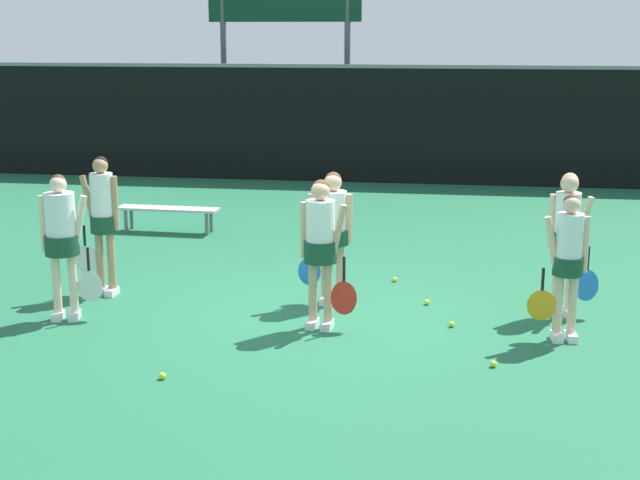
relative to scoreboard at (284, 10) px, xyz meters
name	(u,v)px	position (x,y,z in m)	size (l,w,h in m)	color
ground_plane	(320,315)	(2.47, -10.87, -3.79)	(140.00, 140.00, 0.00)	#216642
fence_windscreen	(385,124)	(2.47, -1.23, -2.47)	(60.00, 0.08, 2.61)	black
scoreboard	(284,10)	(0.00, 0.00, 0.00)	(3.60, 0.15, 4.87)	#515156
bench_courtside	(168,211)	(-0.74, -6.77, -3.43)	(1.75, 0.42, 0.42)	#B2B2B7
player_0	(62,235)	(-0.48, -11.44, -2.77)	(0.69, 0.40, 1.73)	beige
player_1	(321,242)	(2.55, -11.31, -2.77)	(0.66, 0.37, 1.72)	tan
player_2	(568,257)	(5.26, -11.32, -2.85)	(0.63, 0.33, 1.63)	beige
player_3	(102,215)	(-0.40, -10.41, -2.74)	(0.63, 0.33, 1.80)	tan
player_4	(332,226)	(2.55, -10.35, -2.80)	(0.68, 0.40, 1.66)	tan
player_5	(567,233)	(5.35, -10.39, -2.78)	(0.61, 0.34, 1.72)	beige
tennis_ball_0	(162,376)	(1.24, -13.09, -3.76)	(0.07, 0.07, 0.07)	#CCE033
tennis_ball_1	(395,279)	(3.26, -9.27, -3.76)	(0.07, 0.07, 0.07)	#CCE033
tennis_ball_2	(493,364)	(4.47, -12.28, -3.76)	(0.07, 0.07, 0.07)	#CCE033
tennis_ball_3	(452,324)	(4.04, -11.07, -3.76)	(0.07, 0.07, 0.07)	#CCE033
tennis_ball_4	(427,302)	(3.73, -10.26, -3.76)	(0.07, 0.07, 0.07)	#CCE033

